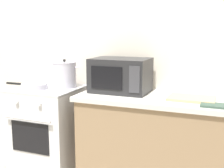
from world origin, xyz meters
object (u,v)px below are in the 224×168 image
Objects in this scene: stock_pot at (65,74)px; stove at (49,133)px; oven_mitt at (213,105)px; microwave at (121,75)px; cutting_board at (192,98)px; frying_pan at (34,86)px.

stove is at bearing -146.50° from stock_pot.
microwave is at bearing 163.47° from oven_mitt.
cutting_board reaches higher than oven_mitt.
microwave is 1.39× the size of cutting_board.
frying_pan is 0.89× the size of microwave.
frying_pan is at bearing -140.36° from stock_pot.
stock_pot is 1.41m from oven_mitt.
stove is at bearing -173.70° from microwave.
stove is 1.60m from oven_mitt.
stock_pot is 0.87× the size of cutting_board.
oven_mitt is at bearing -42.66° from cutting_board.
cutting_board reaches higher than stove.
frying_pan reaches higher than oven_mitt.
stock_pot reaches higher than stove.
stove is 0.50m from frying_pan.
stock_pot is 0.70× the size of frying_pan.
cutting_board is (1.43, 0.10, -0.02)m from frying_pan.
microwave reaches higher than frying_pan.
frying_pan is (-0.09, -0.10, 0.48)m from stove.
microwave reaches higher than oven_mitt.
microwave is at bearing 172.92° from cutting_board.
stock_pot is at bearing 169.74° from oven_mitt.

